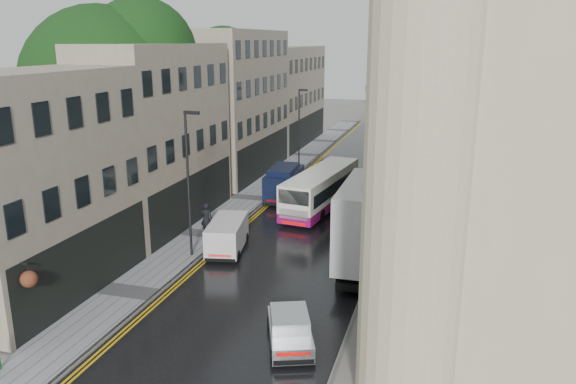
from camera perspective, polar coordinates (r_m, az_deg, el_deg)
The scene contains 15 objects.
road at distance 39.85m, azimuth 4.17°, elevation -1.33°, with size 9.00×85.00×0.02m, color black.
left_sidewalk at distance 41.38m, azimuth -3.77°, elevation -0.63°, with size 2.70×85.00×0.12m, color gray.
right_sidewalk at distance 39.14m, azimuth 11.93°, elevation -1.86°, with size 1.80×85.00×0.12m, color slate.
old_shop_row at distance 43.79m, azimuth -7.27°, elevation 8.10°, with size 4.50×56.00×12.00m, color gray, non-canonical shape.
modern_block at distance 36.26m, azimuth 20.14°, elevation 7.43°, with size 8.00×40.00×14.00m, color #C5BB92, non-canonical shape.
tree_near at distance 36.40m, azimuth -18.06°, elevation 7.55°, with size 10.56×10.56×13.89m, color black, non-canonical shape.
tree_far at distance 47.61m, azimuth -8.92°, elevation 8.88°, with size 9.24×9.24×12.46m, color black, non-canonical shape.
cream_bus at distance 36.56m, azimuth 0.40°, elevation -0.61°, with size 2.24×9.87×2.69m, color white, non-canonical shape.
white_lorry at distance 26.87m, azimuth 5.36°, elevation -4.38°, with size 2.67×8.89×4.66m, color silver, non-canonical shape.
silver_hatchback at distance 20.95m, azimuth -1.52°, elevation -15.38°, with size 1.53×3.50×1.31m, color #A9AAAE, non-canonical shape.
white_van at distance 29.98m, azimuth -8.22°, elevation -5.26°, with size 1.72×4.02×1.82m, color silver, non-canonical shape.
navy_van at distance 39.48m, azimuth -2.26°, elevation 0.49°, with size 2.02×5.05×2.58m, color black, non-canonical shape.
pedestrian at distance 33.62m, azimuth -8.29°, elevation -2.72°, with size 0.70×0.46×1.91m, color black.
lamp_post_near at distance 29.72m, azimuth -10.09°, elevation 0.65°, with size 0.87×0.19×7.73m, color black, non-canonical shape.
lamp_post_far at distance 48.92m, azimuth 1.12°, elevation 6.22°, with size 0.80×0.18×7.13m, color black, non-canonical shape.
Camera 1 is at (7.78, -9.91, 11.34)m, focal length 35.00 mm.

